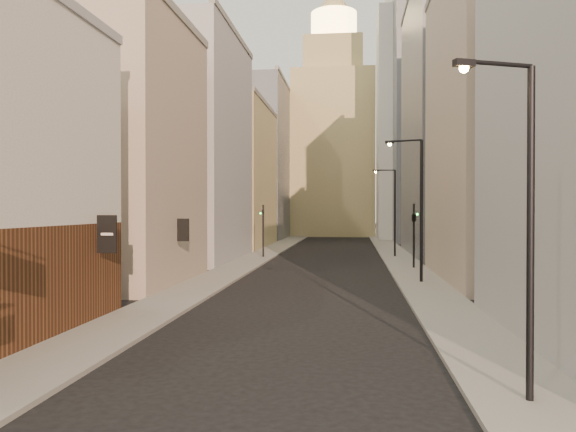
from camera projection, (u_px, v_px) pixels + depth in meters
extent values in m
cube|color=gray|center=(273.00, 249.00, 62.74)|extent=(3.00, 140.00, 0.15)
cube|color=gray|center=(391.00, 250.00, 61.26)|extent=(3.00, 140.00, 0.15)
cube|color=black|center=(107.00, 234.00, 22.07)|extent=(0.80, 0.08, 1.50)
cube|color=black|center=(183.00, 230.00, 32.00)|extent=(0.70, 0.08, 1.30)
cube|color=gray|center=(119.00, 154.00, 34.47)|extent=(8.00, 12.00, 16.00)
cube|color=#9D9EA2|center=(192.00, 149.00, 50.34)|extent=(8.00, 16.00, 20.00)
cube|color=tan|center=(234.00, 177.00, 68.24)|extent=(8.00, 18.00, 17.00)
cube|color=gray|center=(261.00, 162.00, 88.07)|extent=(8.00, 20.00, 24.00)
cube|color=gray|center=(506.00, 124.00, 35.68)|extent=(8.00, 16.00, 20.00)
cube|color=gray|center=(451.00, 124.00, 55.51)|extent=(8.00, 20.00, 26.00)
cube|color=gray|center=(460.00, 71.00, 82.49)|extent=(20.00, 22.00, 50.00)
cube|color=tan|center=(334.00, 156.00, 98.70)|extent=(14.00, 14.00, 28.00)
cube|color=tan|center=(334.00, 59.00, 98.50)|extent=(10.00, 10.00, 6.00)
cylinder|color=#FFCC72|center=(334.00, 28.00, 98.43)|extent=(8.00, 8.00, 5.00)
cone|color=tan|center=(334.00, 2.00, 98.38)|extent=(7.00, 7.00, 5.00)
cube|color=silver|center=(405.00, 126.00, 83.50)|extent=(8.00, 8.00, 34.00)
cylinder|color=silver|center=(405.00, 1.00, 83.28)|extent=(6.00, 6.00, 3.00)
cylinder|color=black|center=(531.00, 237.00, 12.95)|extent=(0.17, 0.17, 7.87)
cylinder|color=black|center=(498.00, 64.00, 12.68)|extent=(1.67, 0.73, 0.10)
cube|color=black|center=(464.00, 63.00, 12.46)|extent=(0.52, 0.35, 0.16)
sphere|color=#FFA73F|center=(464.00, 68.00, 12.46)|extent=(0.21, 0.21, 0.21)
cylinder|color=black|center=(421.00, 212.00, 34.27)|extent=(0.20, 0.20, 8.82)
cylinder|color=black|center=(406.00, 141.00, 34.60)|extent=(1.91, 0.66, 0.12)
cube|color=black|center=(390.00, 142.00, 34.98)|extent=(0.58, 0.36, 0.18)
sphere|color=#FFA73F|center=(390.00, 144.00, 34.98)|extent=(0.24, 0.24, 0.24)
cylinder|color=black|center=(395.00, 214.00, 52.98)|extent=(0.18, 0.18, 8.28)
cylinder|color=black|center=(385.00, 170.00, 52.93)|extent=(1.84, 0.33, 0.11)
cube|color=black|center=(376.00, 171.00, 52.92)|extent=(0.53, 0.26, 0.17)
sphere|color=#FFA73F|center=(376.00, 172.00, 52.93)|extent=(0.22, 0.22, 0.22)
cylinder|color=black|center=(263.00, 232.00, 52.25)|extent=(0.16, 0.16, 5.00)
imported|color=black|center=(263.00, 213.00, 52.23)|extent=(0.54, 0.54, 1.37)
sphere|color=#19E533|center=(261.00, 213.00, 52.26)|extent=(0.16, 0.16, 0.16)
cylinder|color=black|center=(414.00, 237.00, 42.59)|extent=(0.16, 0.16, 5.00)
imported|color=black|center=(414.00, 214.00, 42.57)|extent=(0.64, 0.64, 1.20)
sphere|color=#19E533|center=(417.00, 214.00, 42.54)|extent=(0.16, 0.16, 0.16)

